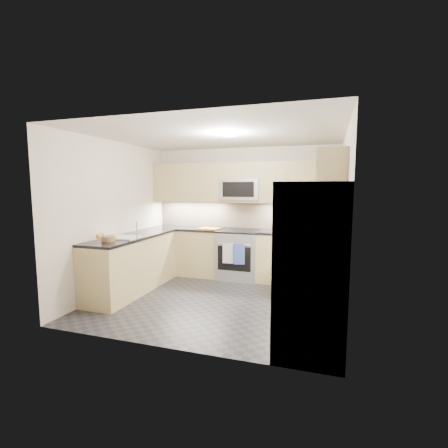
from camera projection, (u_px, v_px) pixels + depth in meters
floor at (217, 300)px, 5.04m from camera, size 3.60×3.20×0.00m
ceiling at (217, 135)px, 4.75m from camera, size 3.60×3.20×0.02m
wall_back at (243, 212)px, 6.41m from camera, size 3.60×0.02×2.50m
wall_front at (167, 235)px, 3.38m from camera, size 3.60×0.02×2.50m
wall_left at (116, 217)px, 5.44m from camera, size 0.02×3.20×2.50m
wall_right at (343, 224)px, 4.35m from camera, size 0.02×3.20×2.50m
base_cab_back_left at (187, 251)px, 6.55m from camera, size 1.42×0.60×0.90m
base_cab_back_right at (297, 259)px, 5.89m from camera, size 1.42×0.60×0.90m
base_cab_right at (319, 277)px, 4.68m from camera, size 0.60×1.70×0.90m
base_cab_peninsula at (133, 264)px, 5.45m from camera, size 0.60×2.00×0.90m
countertop_back_left at (187, 228)px, 6.50m from camera, size 1.42×0.63×0.04m
countertop_back_right at (298, 233)px, 5.83m from camera, size 1.42×0.63×0.04m
countertop_right at (320, 245)px, 4.62m from camera, size 0.63×1.70×0.04m
countertop_peninsula at (132, 237)px, 5.39m from camera, size 0.63×2.00×0.04m
upper_cab_back at (241, 183)px, 6.18m from camera, size 3.60×0.35×0.75m
upper_cab_right at (331, 181)px, 4.60m from camera, size 0.35×1.95×0.75m
backsplash_back at (243, 215)px, 6.41m from camera, size 3.60×0.01×0.51m
backsplash_right at (342, 225)px, 4.78m from camera, size 0.01×2.30×0.51m
gas_range at (239, 255)px, 6.19m from camera, size 0.76×0.65×0.91m
range_cooktop at (239, 231)px, 6.14m from camera, size 0.76×0.65×0.03m
oven_door_glass at (234, 259)px, 5.88m from camera, size 0.62×0.02×0.45m
oven_handle at (234, 244)px, 5.83m from camera, size 0.60×0.02×0.02m
microwave at (241, 189)px, 6.17m from camera, size 0.76×0.40×0.40m
microwave_door at (238, 189)px, 5.98m from camera, size 0.60×0.01×0.28m
refrigerator at (311, 268)px, 3.41m from camera, size 0.70×0.90×1.80m
fridge_handle_left at (274, 265)px, 3.35m from camera, size 0.02×0.02×1.20m
fridge_handle_right at (279, 258)px, 3.69m from camera, size 0.02×0.02×1.20m
sink_basin at (123, 242)px, 5.16m from camera, size 0.52×0.38×0.16m
faucet at (137, 230)px, 5.06m from camera, size 0.03×0.03×0.28m
utensil_bowl at (317, 229)px, 5.66m from camera, size 0.32×0.32×0.14m
cutting_board at (209, 228)px, 6.28m from camera, size 0.43×0.34×0.01m
fruit_basket at (108, 239)px, 4.86m from camera, size 0.26×0.26×0.07m
fruit_apple at (102, 235)px, 4.66m from camera, size 0.06×0.06×0.06m
fruit_pear at (100, 236)px, 4.59m from camera, size 0.07×0.07×0.07m
dish_towel_check at (228, 253)px, 5.87m from camera, size 0.20×0.03×0.37m
dish_towel_blue at (239, 254)px, 5.80m from camera, size 0.20×0.07×0.38m
fruit_orange at (99, 236)px, 4.59m from camera, size 0.07×0.07×0.07m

